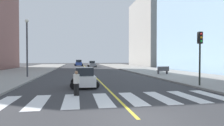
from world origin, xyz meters
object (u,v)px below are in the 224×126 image
object	(u,v)px
car_gray_nearest	(92,64)
pedestrian_crossing	(76,82)
car_white_second	(84,78)
traffic_light_near_corner	(200,48)
park_bench	(163,70)
car_blue_third	(79,63)
street_lamp	(27,43)

from	to	relation	value
car_gray_nearest	pedestrian_crossing	xyz separation A→B (m)	(-4.37, -45.00, 0.04)
car_white_second	traffic_light_near_corner	xyz separation A→B (m)	(9.62, -1.76, 2.56)
park_bench	pedestrian_crossing	distance (m)	19.05
car_gray_nearest	park_bench	bearing A→B (deg)	102.62
car_blue_third	pedestrian_crossing	world-z (taller)	car_blue_third
traffic_light_near_corner	street_lamp	bearing A→B (deg)	-33.96
car_white_second	car_blue_third	world-z (taller)	car_blue_third
park_bench	car_white_second	bearing A→B (deg)	132.02
pedestrian_crossing	street_lamp	bearing A→B (deg)	135.10
car_gray_nearest	car_white_second	distance (m)	41.34
car_blue_third	pedestrian_crossing	size ratio (longest dim) A/B	2.92
park_bench	car_gray_nearest	bearing A→B (deg)	15.82
car_white_second	street_lamp	size ratio (longest dim) A/B	0.52
car_white_second	pedestrian_crossing	distance (m)	3.89
car_gray_nearest	pedestrian_crossing	world-z (taller)	car_gray_nearest
park_bench	street_lamp	size ratio (longest dim) A/B	0.25
car_blue_third	traffic_light_near_corner	world-z (taller)	traffic_light_near_corner
pedestrian_crossing	street_lamp	xyz separation A→B (m)	(-6.12, 13.10, 3.52)
car_white_second	car_blue_third	xyz separation A→B (m)	(-0.08, 50.24, 0.20)
car_blue_third	park_bench	size ratio (longest dim) A/B	2.61
car_gray_nearest	traffic_light_near_corner	world-z (taller)	traffic_light_near_corner
park_bench	car_blue_third	bearing A→B (deg)	17.65
car_gray_nearest	car_blue_third	xyz separation A→B (m)	(-3.80, 9.07, 0.13)
traffic_light_near_corner	street_lamp	size ratio (longest dim) A/B	0.63
car_gray_nearest	car_white_second	xyz separation A→B (m)	(-3.73, -41.17, -0.07)
car_gray_nearest	street_lamp	xyz separation A→B (m)	(-10.49, -31.90, 3.56)
traffic_light_near_corner	park_bench	distance (m)	12.72
car_blue_third	street_lamp	world-z (taller)	street_lamp
car_gray_nearest	car_white_second	size ratio (longest dim) A/B	1.10
car_white_second	car_blue_third	size ratio (longest dim) A/B	0.79
car_white_second	street_lamp	world-z (taller)	street_lamp
car_blue_third	pedestrian_crossing	xyz separation A→B (m)	(-0.56, -54.07, -0.09)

